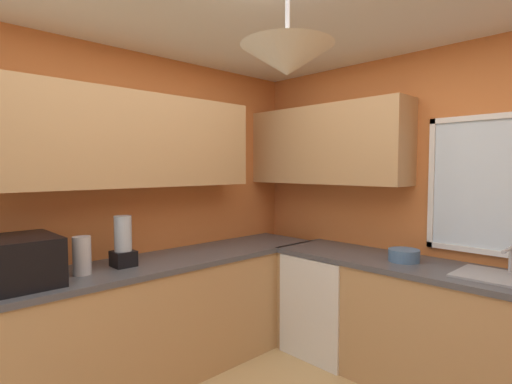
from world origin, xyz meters
TOP-DOWN VIEW (x-y plane):
  - room_shell at (-0.34, 0.43)m, footprint 3.53×3.57m
  - counter_run_left at (-1.39, 0.00)m, footprint 0.65×3.18m
  - counter_run_back at (0.21, 1.41)m, footprint 2.62×0.65m
  - dishwasher at (-0.73, 1.38)m, footprint 0.60×0.60m
  - microwave at (-1.39, -0.79)m, footprint 0.48×0.36m
  - kettle at (-1.37, -0.45)m, footprint 0.12×0.12m
  - sink_assembly at (0.57, 1.42)m, footprint 0.54×0.40m
  - bowl at (-0.08, 1.41)m, footprint 0.23×0.23m
  - blender_appliance at (-1.39, -0.16)m, footprint 0.15×0.15m

SIDE VIEW (x-z plane):
  - dishwasher at x=-0.73m, z-range 0.00..0.85m
  - counter_run_left at x=-1.39m, z-range 0.00..0.90m
  - counter_run_back at x=0.21m, z-range 0.00..0.90m
  - sink_assembly at x=0.57m, z-range 0.81..1.01m
  - bowl at x=-0.08m, z-range 0.90..0.99m
  - kettle at x=-1.37m, z-range 0.90..1.15m
  - microwave at x=-1.39m, z-range 0.90..1.19m
  - blender_appliance at x=-1.39m, z-range 0.88..1.24m
  - room_shell at x=-0.34m, z-range 0.42..2.99m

